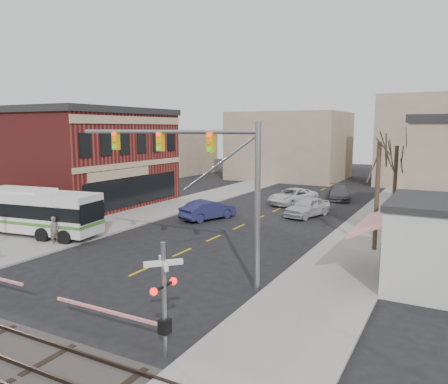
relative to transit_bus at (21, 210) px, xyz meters
The scene contains 16 objects.
ground 13.73m from the transit_bus, 18.83° to the right, with size 160.00×160.00×0.00m, color black.
sidewalk_west 16.07m from the transit_bus, 77.79° to the left, with size 5.00×60.00×0.12m, color gray.
sidewalk_east 27.34m from the transit_bus, 34.89° to the left, with size 5.00×60.00×0.12m, color gray.
brick_building 18.51m from the transit_bus, 140.55° to the left, with size 30.40×15.40×9.60m.
tree_east_a 24.64m from the transit_bus, 18.03° to the left, with size 0.28×0.28×6.75m.
tree_east_b 27.35m from the transit_bus, 29.89° to the left, with size 0.28×0.28×6.30m.
tree_east_c 32.26m from the transit_bus, 42.14° to the left, with size 0.28×0.28×7.20m.
transit_bus is the anchor object (origin of this frame).
traffic_signal_mast 17.18m from the transit_bus, ahead, with size 10.85×0.30×8.00m.
rr_crossing_east 20.99m from the transit_bus, 25.74° to the right, with size 5.60×1.36×4.00m.
car_a 23.01m from the transit_bus, 44.77° to the left, with size 2.01×4.99×1.70m, color #B8B9BD.
car_b 14.43m from the transit_bus, 49.77° to the left, with size 1.76×5.04×1.66m, color #1C1E46.
car_c 25.12m from the transit_bus, 58.46° to the left, with size 2.67×5.80×1.61m, color silver.
car_d 31.36m from the transit_bus, 58.04° to the left, with size 2.17×5.33×1.55m, color #48474D.
pedestrian_near 4.76m from the transit_bus, 12.00° to the right, with size 0.67×0.44×1.83m, color #645550.
pedestrian_far 5.51m from the transit_bus, 51.39° to the left, with size 0.74×0.58×1.52m, color #3B3862.
Camera 1 is at (14.75, -15.97, 7.70)m, focal length 35.00 mm.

